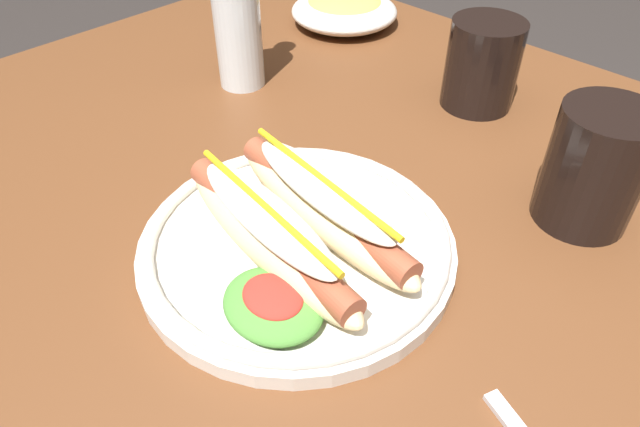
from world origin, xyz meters
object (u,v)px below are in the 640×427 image
(side_bowl, at_px, (344,10))
(hot_dog_plate, at_px, (296,236))
(extra_cup, at_px, (482,65))
(soda_cup, at_px, (595,168))
(glass_bottle, at_px, (237,17))

(side_bowl, bearing_deg, hot_dog_plate, -52.19)
(hot_dog_plate, relative_size, extra_cup, 2.66)
(extra_cup, distance_m, side_bowl, 0.30)
(extra_cup, bearing_deg, soda_cup, -31.25)
(extra_cup, height_order, glass_bottle, glass_bottle)
(soda_cup, xyz_separation_m, glass_bottle, (-0.45, -0.06, 0.03))
(soda_cup, distance_m, glass_bottle, 0.45)
(side_bowl, bearing_deg, soda_cup, -21.00)
(soda_cup, relative_size, side_bowl, 0.71)
(hot_dog_plate, distance_m, side_bowl, 0.53)
(glass_bottle, bearing_deg, soda_cup, 6.97)
(soda_cup, xyz_separation_m, side_bowl, (-0.49, 0.19, -0.03))
(hot_dog_plate, relative_size, soda_cup, 2.42)
(hot_dog_plate, bearing_deg, extra_cup, 95.75)
(soda_cup, xyz_separation_m, extra_cup, (-0.19, 0.12, -0.01))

